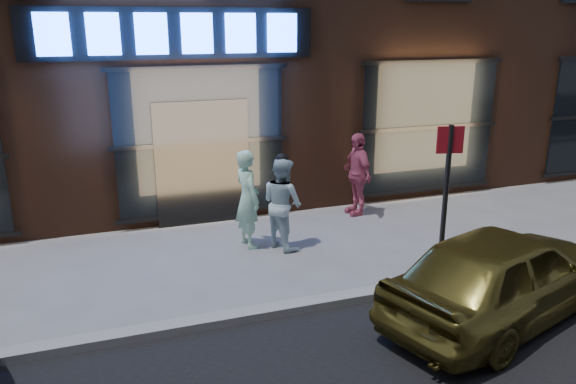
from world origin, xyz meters
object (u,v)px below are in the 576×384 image
at_px(sign_post, 446,190).
at_px(gold_sedan, 504,274).
at_px(man_bowtie, 248,199).
at_px(passerby, 357,174).
at_px(man_cap, 282,203).

bearing_deg(sign_post, gold_sedan, -68.53).
relative_size(man_bowtie, passerby, 1.02).
distance_m(gold_sedan, sign_post, 1.44).
bearing_deg(gold_sedan, man_bowtie, 16.79).
bearing_deg(man_bowtie, passerby, -79.21).
height_order(man_bowtie, passerby, man_bowtie).
bearing_deg(gold_sedan, sign_post, -10.41).
height_order(man_bowtie, sign_post, sign_post).
height_order(man_bowtie, man_cap, man_bowtie).
xyz_separation_m(man_cap, gold_sedan, (1.93, -3.33, -0.16)).
bearing_deg(man_bowtie, man_cap, -122.47).
bearing_deg(man_cap, man_bowtie, 44.45).
height_order(man_cap, gold_sedan, man_cap).
distance_m(man_bowtie, sign_post, 3.39).
bearing_deg(man_bowtie, gold_sedan, -154.66).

